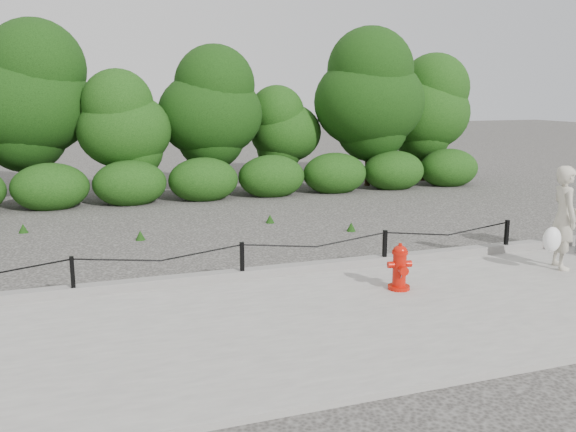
# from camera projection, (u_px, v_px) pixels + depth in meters

# --- Properties ---
(ground) EXTENTS (90.00, 90.00, 0.00)m
(ground) POSITION_uv_depth(u_px,v_px,m) (242.00, 284.00, 9.58)
(ground) COLOR #2D2B28
(ground) RESTS_ON ground
(sidewalk) EXTENTS (14.00, 4.00, 0.08)m
(sidewalk) POSITION_uv_depth(u_px,v_px,m) (284.00, 327.00, 7.72)
(sidewalk) COLOR gray
(sidewalk) RESTS_ON ground
(curb) EXTENTS (14.00, 0.22, 0.14)m
(curb) POSITION_uv_depth(u_px,v_px,m) (241.00, 274.00, 9.59)
(curb) COLOR slate
(curb) RESTS_ON sidewalk
(chain_barrier) EXTENTS (10.06, 0.06, 0.60)m
(chain_barrier) POSITION_uv_depth(u_px,v_px,m) (242.00, 256.00, 9.49)
(chain_barrier) COLOR black
(chain_barrier) RESTS_ON sidewalk
(treeline) EXTENTS (20.25, 3.88, 4.82)m
(treeline) POSITION_uv_depth(u_px,v_px,m) (183.00, 107.00, 17.56)
(treeline) COLOR black
(treeline) RESTS_ON ground
(fire_hydrant) EXTENTS (0.37, 0.39, 0.70)m
(fire_hydrant) POSITION_uv_depth(u_px,v_px,m) (400.00, 268.00, 9.02)
(fire_hydrant) COLOR #BA1207
(fire_hydrant) RESTS_ON sidewalk
(pedestrian) EXTENTS (0.81, 0.73, 1.72)m
(pedestrian) POSITION_uv_depth(u_px,v_px,m) (563.00, 219.00, 10.01)
(pedestrian) COLOR #B0AA97
(pedestrian) RESTS_ON sidewalk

